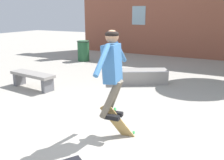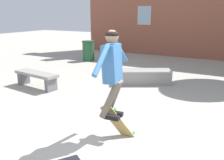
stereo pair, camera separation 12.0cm
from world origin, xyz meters
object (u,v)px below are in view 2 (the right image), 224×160
Objects in this scene: trash_bin at (88,50)px; skateboard_flipping at (119,125)px; park_bench at (36,77)px; skater at (112,67)px; skate_ledge at (145,77)px.

trash_bin is 1.09× the size of skateboard_flipping.
park_bench is at bearing 134.26° from skateboard_flipping.
skater is 1.03m from skateboard_flipping.
trash_bin reaches higher than skate_ledge.
park_bench is 3.68m from skateboard_flipping.
park_bench is 3.73m from skater.
skate_ledge is 1.98× the size of skateboard_flipping.
park_bench reaches higher than skate_ledge.
trash_bin is at bearing 105.56° from skateboard_flipping.
skateboard_flipping is at bearing -104.81° from skate_ledge.
skate_ledge is at bearing 43.32° from park_bench.
park_bench is at bearing 149.50° from skater.
skateboard_flipping is (4.41, -5.55, -0.26)m from trash_bin.
skate_ledge is at bearing -32.23° from trash_bin.
trash_bin is 7.10m from skateboard_flipping.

